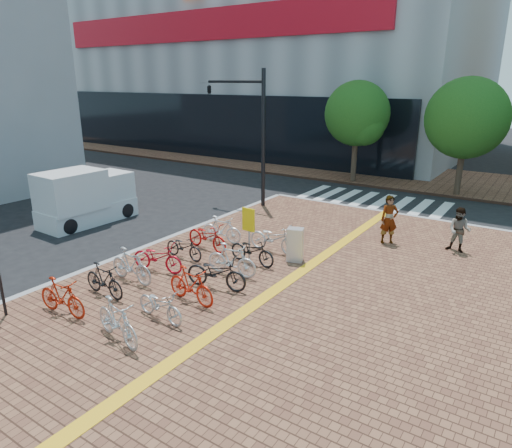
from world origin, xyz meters
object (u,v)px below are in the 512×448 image
Objects in this scene: bike_13 at (274,238)px; utility_box at (295,245)px; traffic_light_pole at (238,112)px; bike_7 at (117,321)px; bike_2 at (131,266)px; bike_11 at (232,260)px; bike_12 at (252,250)px; yellow_sign at (249,224)px; box_truck at (85,198)px; bike_1 at (104,280)px; bike_6 at (221,229)px; bike_0 at (62,297)px; pedestrian_a at (389,220)px; bike_3 at (158,257)px; bike_4 at (184,247)px; bike_10 at (216,272)px; bike_9 at (191,285)px; bike_8 at (160,305)px; bike_5 at (207,236)px; pedestrian_b at (459,230)px.

utility_box is at bearing -106.45° from bike_13.
bike_7 is at bearing -66.42° from traffic_light_pole.
bike_13 is at bearing -24.41° from bike_2.
bike_11 reaches higher than bike_13.
bike_12 is (-0.01, 1.17, -0.05)m from bike_11.
yellow_sign is 8.76m from box_truck.
bike_1 is at bearing -33.27° from box_truck.
bike_1 is 5.48m from bike_6.
bike_0 is 0.92× the size of pedestrian_a.
bike_0 is 0.40× the size of box_truck.
bike_1 is at bearing 169.28° from bike_3.
bike_2 is at bearing -178.69° from bike_4.
utility_box is at bearing -27.00° from bike_10.
bike_9 is at bearing 178.06° from bike_11.
bike_0 is 3.38m from bike_9.
bike_13 reaches higher than bike_1.
bike_4 reaches higher than bike_8.
traffic_light_pole reaches higher than bike_7.
bike_5 is at bearing 0.02° from bike_2.
bike_5 is 2.14m from bike_12.
bike_7 reaches higher than bike_13.
bike_5 is at bearing -63.46° from traffic_light_pole.
pedestrian_a reaches higher than bike_8.
bike_10 is at bearing -129.07° from bike_5.
bike_10 is at bearing 9.41° from bike_7.
bike_3 is 0.96× the size of bike_5.
box_truck is at bearing 45.13° from bike_0.
bike_4 is at bearing 3.15° from bike_1.
utility_box is 9.23m from traffic_light_pole.
bike_8 is at bearing 7.17° from bike_7.
pedestrian_a is at bearing 20.02° from box_truck.
yellow_sign is at bearing -0.04° from bike_10.
bike_12 is at bearing -6.06° from bike_11.
bike_12 is 0.43× the size of box_truck.
bike_9 reaches higher than bike_8.
utility_box is (3.32, 1.94, 0.16)m from bike_4.
bike_6 is at bearing 66.39° from bike_12.
yellow_sign is at bearing -166.50° from pedestrian_a.
bike_3 is 2.44m from bike_11.
pedestrian_a reaches higher than bike_3.
pedestrian_b is at bearing -27.62° from bike_9.
bike_6 is at bearing 37.42° from bike_11.
bike_4 is 9.83m from pedestrian_b.
bike_13 is 1.69× the size of utility_box.
bike_4 is 0.88× the size of yellow_sign.
bike_5 is at bearing -3.74° from bike_4.
box_truck is at bearing -175.07° from utility_box.
traffic_light_pole is at bearing 128.83° from pedestrian_a.
box_truck reaches higher than bike_0.
bike_6 is at bearing 24.40° from bike_10.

